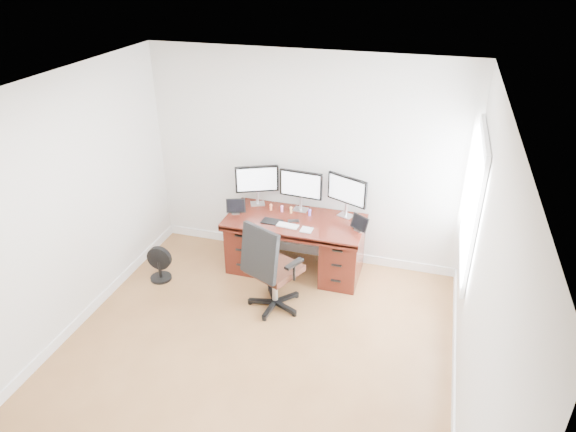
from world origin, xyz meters
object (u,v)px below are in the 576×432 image
(keyboard, at_px, (288,226))
(desk, at_px, (295,242))
(monitor_center, at_px, (301,186))
(office_chair, at_px, (272,281))
(floor_fan, at_px, (159,264))

(keyboard, bearing_deg, desk, 85.22)
(monitor_center, bearing_deg, office_chair, -87.76)
(desk, height_order, floor_fan, desk)
(desk, bearing_deg, floor_fan, -156.11)
(office_chair, relative_size, floor_fan, 2.47)
(desk, relative_size, keyboard, 6.54)
(desk, height_order, office_chair, office_chair)
(keyboard, bearing_deg, monitor_center, 90.36)
(office_chair, xyz_separation_m, floor_fan, (-1.52, 0.15, -0.15))
(floor_fan, xyz_separation_m, keyboard, (1.52, 0.47, 0.54))
(floor_fan, distance_m, keyboard, 1.68)
(desk, xyz_separation_m, office_chair, (-0.04, -0.84, -0.03))
(monitor_center, xyz_separation_m, keyboard, (-0.04, -0.46, -0.33))
(office_chair, bearing_deg, monitor_center, 112.32)
(desk, xyz_separation_m, keyboard, (-0.04, -0.22, 0.36))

